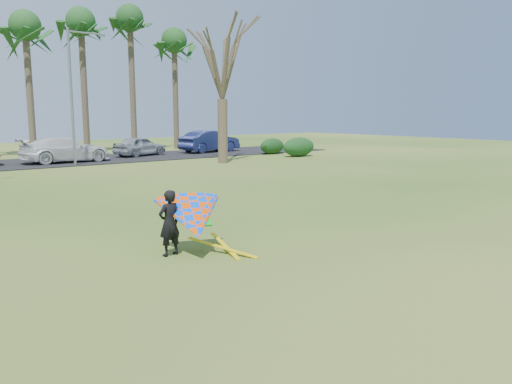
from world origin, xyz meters
TOP-DOWN VIEW (x-y plane):
  - ground at (0.00, 0.00)m, footprint 100.00×100.00m
  - parking_strip at (0.00, 25.00)m, footprint 46.00×7.00m
  - palm_6 at (2.00, 31.00)m, footprint 4.84×4.84m
  - palm_7 at (6.00, 31.00)m, footprint 4.84×4.84m
  - palm_8 at (10.00, 31.00)m, footprint 4.84×4.84m
  - palm_9 at (14.00, 31.00)m, footprint 4.84×4.84m
  - bare_tree_right at (10.00, 18.00)m, footprint 6.27×6.27m
  - streetlight at (2.16, 22.00)m, footprint 2.28×0.18m
  - hedge_near at (16.99, 18.41)m, footprint 2.78×1.26m
  - hedge_far at (16.85, 21.24)m, footprint 2.19×1.03m
  - car_3 at (2.13, 24.08)m, footprint 5.54×2.40m
  - car_4 at (7.91, 25.57)m, footprint 4.45×2.96m
  - car_5 at (13.88, 25.45)m, footprint 5.36×2.60m
  - kite_flyer at (-2.39, 1.31)m, footprint 2.13×2.39m

SIDE VIEW (x-z plane):
  - ground at x=0.00m, z-range 0.00..0.00m
  - parking_strip at x=0.00m, z-range 0.00..0.06m
  - hedge_far at x=16.85m, z-range 0.00..1.21m
  - hedge_near at x=16.99m, z-range 0.00..1.39m
  - car_4 at x=7.91m, z-range 0.06..1.47m
  - kite_flyer at x=-2.39m, z-range -0.17..1.85m
  - car_3 at x=2.13m, z-range 0.06..1.65m
  - car_5 at x=13.88m, z-range 0.06..1.75m
  - streetlight at x=2.16m, z-range 0.46..8.46m
  - bare_tree_right at x=10.00m, z-range 1.96..11.17m
  - palm_6 at x=2.00m, z-range 3.75..14.59m
  - palm_9 at x=14.00m, z-range 3.75..14.59m
  - palm_7 at x=6.00m, z-range 4.08..15.62m
  - palm_8 at x=10.00m, z-range 4.40..16.64m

